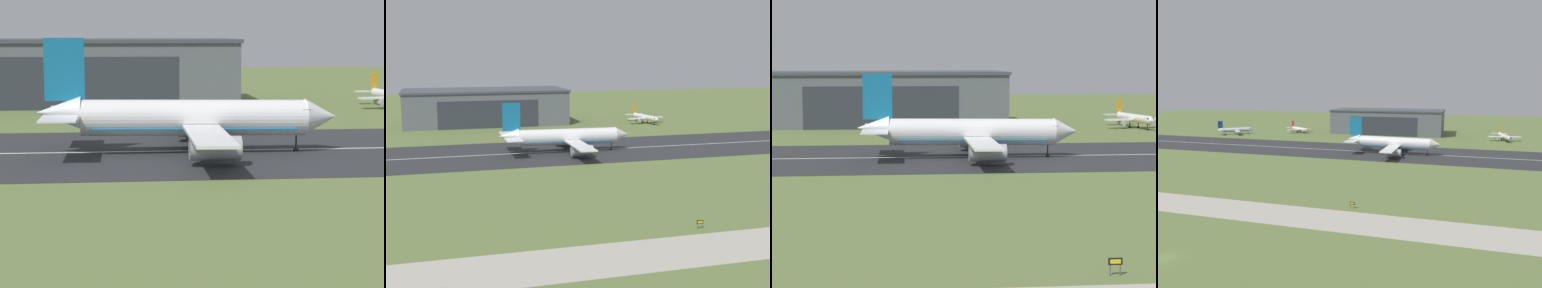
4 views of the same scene
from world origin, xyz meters
The scene contains 7 objects.
ground_plane centered at (0.00, 60.53, 0.00)m, with size 652.72×652.72×0.00m, color olive.
runway_strip centered at (0.00, 121.06, 0.03)m, with size 412.72×44.78×0.06m, color #2B2D30.
runway_centreline centered at (0.00, 121.06, 0.07)m, with size 371.44×0.70×0.01m, color silver.
hangar_building centered at (0.87, 198.33, 7.99)m, with size 73.29×32.58×15.95m.
airplane_landing centered at (19.41, 119.11, 5.06)m, with size 43.88×45.81×16.81m.
airplane_parked_west centered at (72.69, 180.22, 2.80)m, with size 18.15×22.22×7.80m.
runway_sign centered at (24.28, 37.05, 1.22)m, with size 1.31×0.13×1.67m.
Camera 3 is at (4.48, -27.45, 19.55)m, focal length 70.00 mm.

